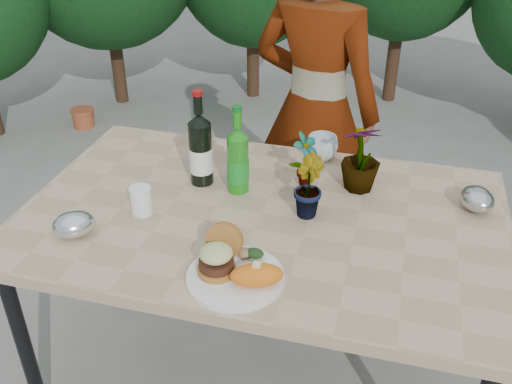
% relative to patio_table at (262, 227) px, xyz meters
% --- Properties ---
extents(ground, '(80.00, 80.00, 0.00)m').
position_rel_patio_table_xyz_m(ground, '(0.00, 0.00, -0.69)').
color(ground, slate).
rests_on(ground, ground).
extents(patio_table, '(1.60, 1.00, 0.75)m').
position_rel_patio_table_xyz_m(patio_table, '(0.00, 0.00, 0.00)').
color(patio_table, tan).
rests_on(patio_table, ground).
extents(dinner_plate, '(0.28, 0.28, 0.01)m').
position_rel_patio_table_xyz_m(dinner_plate, '(0.01, -0.35, 0.06)').
color(dinner_plate, white).
rests_on(dinner_plate, patio_table).
extents(burger_stack, '(0.11, 0.16, 0.11)m').
position_rel_patio_table_xyz_m(burger_stack, '(-0.04, -0.33, 0.12)').
color(burger_stack, '#B7722D').
rests_on(burger_stack, dinner_plate).
extents(sweet_potato, '(0.17, 0.12, 0.06)m').
position_rel_patio_table_xyz_m(sweet_potato, '(0.08, -0.37, 0.10)').
color(sweet_potato, orange).
rests_on(sweet_potato, dinner_plate).
extents(grilled_veg, '(0.08, 0.05, 0.03)m').
position_rel_patio_table_xyz_m(grilled_veg, '(0.03, -0.25, 0.09)').
color(grilled_veg, olive).
rests_on(grilled_veg, dinner_plate).
extents(wine_bottle, '(0.08, 0.08, 0.35)m').
position_rel_patio_table_xyz_m(wine_bottle, '(-0.26, 0.14, 0.19)').
color(wine_bottle, black).
rests_on(wine_bottle, patio_table).
extents(sparkling_water, '(0.08, 0.08, 0.32)m').
position_rel_patio_table_xyz_m(sparkling_water, '(-0.12, 0.12, 0.17)').
color(sparkling_water, '#1B7D16').
rests_on(sparkling_water, patio_table).
extents(plastic_cup, '(0.07, 0.07, 0.09)m').
position_rel_patio_table_xyz_m(plastic_cup, '(-0.39, -0.10, 0.10)').
color(plastic_cup, white).
rests_on(plastic_cup, patio_table).
extents(seedling_left, '(0.12, 0.13, 0.20)m').
position_rel_patio_table_xyz_m(seedling_left, '(0.10, 0.21, 0.16)').
color(seedling_left, '#29581E').
rests_on(seedling_left, patio_table).
extents(seedling_mid, '(0.13, 0.14, 0.21)m').
position_rel_patio_table_xyz_m(seedling_mid, '(0.14, 0.04, 0.16)').
color(seedling_mid, '#23511B').
rests_on(seedling_mid, patio_table).
extents(seedling_right, '(0.18, 0.18, 0.25)m').
position_rel_patio_table_xyz_m(seedling_right, '(0.29, 0.25, 0.18)').
color(seedling_right, '#235C1F').
rests_on(seedling_right, patio_table).
extents(blue_bowl, '(0.15, 0.15, 0.09)m').
position_rel_patio_table_xyz_m(blue_bowl, '(0.13, 0.44, 0.10)').
color(blue_bowl, silver).
rests_on(blue_bowl, patio_table).
extents(foil_packet_left, '(0.17, 0.17, 0.08)m').
position_rel_patio_table_xyz_m(foil_packet_left, '(-0.54, -0.27, 0.10)').
color(foil_packet_left, silver).
rests_on(foil_packet_left, patio_table).
extents(foil_packet_right, '(0.15, 0.16, 0.08)m').
position_rel_patio_table_xyz_m(foil_packet_right, '(0.69, 0.21, 0.10)').
color(foil_packet_right, '#AEB0B5').
rests_on(foil_packet_right, patio_table).
extents(person, '(0.66, 0.51, 1.60)m').
position_rel_patio_table_xyz_m(person, '(0.04, 0.77, 0.11)').
color(person, '#8B5A45').
rests_on(person, ground).
extents(terracotta_pot, '(0.17, 0.17, 0.14)m').
position_rel_patio_table_xyz_m(terracotta_pot, '(-1.85, 1.87, -0.62)').
color(terracotta_pot, '#A74C2B').
rests_on(terracotta_pot, ground).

